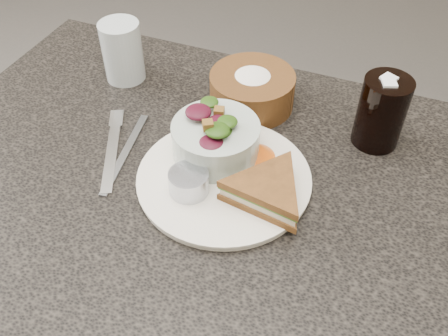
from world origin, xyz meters
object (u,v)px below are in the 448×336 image
at_px(sandwich, 268,191).
at_px(bread_basket, 252,85).
at_px(salad_bowl, 216,135).
at_px(dining_table, 210,298).
at_px(water_glass, 122,51).
at_px(dinner_plate, 224,179).
at_px(cola_glass, 382,109).
at_px(dressing_ramekin, 189,182).

relative_size(sandwich, bread_basket, 0.98).
xyz_separation_m(sandwich, salad_bowl, (-0.11, 0.07, 0.02)).
distance_m(dining_table, sandwich, 0.42).
distance_m(dining_table, water_glass, 0.54).
relative_size(sandwich, water_glass, 1.29).
xyz_separation_m(dinner_plate, cola_glass, (0.20, 0.19, 0.06)).
bearing_deg(cola_glass, sandwich, -120.84).
height_order(dinner_plate, sandwich, sandwich).
relative_size(dressing_ramekin, water_glass, 0.53).
xyz_separation_m(cola_glass, water_glass, (-0.49, 0.01, -0.01)).
height_order(dining_table, salad_bowl, salad_bowl).
relative_size(dinner_plate, bread_basket, 1.76).
bearing_deg(dinner_plate, cola_glass, 42.65).
height_order(bread_basket, cola_glass, cola_glass).
xyz_separation_m(dining_table, dinner_plate, (0.03, 0.00, 0.38)).
xyz_separation_m(bread_basket, water_glass, (-0.26, -0.01, 0.01)).
bearing_deg(bread_basket, dinner_plate, -82.56).
bearing_deg(dressing_ramekin, sandwich, 12.72).
distance_m(sandwich, salad_bowl, 0.13).
relative_size(dinner_plate, sandwich, 1.80).
relative_size(dinner_plate, salad_bowl, 1.92).
distance_m(dinner_plate, water_glass, 0.35).
distance_m(salad_bowl, dressing_ramekin, 0.09).
bearing_deg(salad_bowl, water_glass, 149.62).
bearing_deg(sandwich, dining_table, 178.53).
bearing_deg(dressing_ramekin, dining_table, 81.26).
relative_size(dining_table, water_glass, 8.57).
relative_size(bread_basket, water_glass, 1.33).
relative_size(dinner_plate, cola_glass, 2.01).
xyz_separation_m(dining_table, cola_glass, (0.23, 0.19, 0.44)).
bearing_deg(cola_glass, dining_table, -140.99).
height_order(salad_bowl, bread_basket, salad_bowl).
distance_m(dining_table, salad_bowl, 0.43).
xyz_separation_m(dining_table, water_glass, (-0.26, 0.20, 0.43)).
xyz_separation_m(salad_bowl, water_glass, (-0.26, 0.15, 0.01)).
distance_m(dining_table, dressing_ramekin, 0.41).
bearing_deg(water_glass, dinner_plate, -33.96).
distance_m(dressing_ramekin, water_glass, 0.35).
bearing_deg(bread_basket, salad_bowl, -91.88).
height_order(dinner_plate, water_glass, water_glass).
distance_m(sandwich, dressing_ramekin, 0.12).
bearing_deg(sandwich, bread_basket, 123.71).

